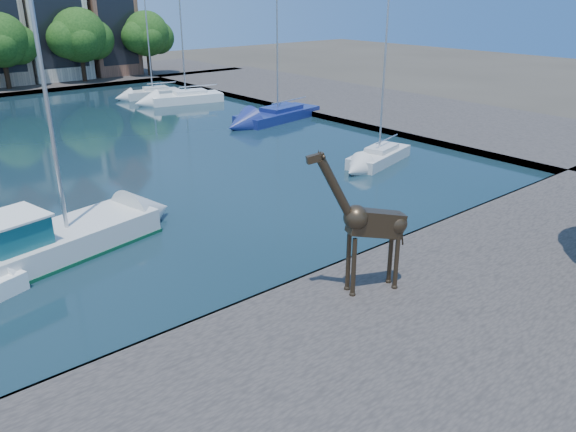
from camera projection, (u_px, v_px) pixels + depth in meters
name	position (u px, v px, depth m)	size (l,w,h in m)	color
ground	(340.00, 272.00, 21.15)	(160.00, 160.00, 0.00)	#38332B
water_basin	(91.00, 146.00, 38.22)	(38.00, 50.00, 0.08)	black
near_quay	(513.00, 352.00, 16.07)	(50.00, 14.00, 0.50)	#453F3C
right_quay	(349.00, 101.00, 53.03)	(14.00, 52.00, 0.50)	#453F3C
townhouse_east_mid	(44.00, 8.00, 63.07)	(6.43, 9.18, 16.65)	beige
townhouse_east_end	(101.00, 16.00, 67.31)	(5.44, 9.18, 14.43)	brown
far_tree_mid_east	(2.00, 42.00, 56.45)	(7.02, 5.40, 7.52)	#332114
far_tree_east	(80.00, 37.00, 61.18)	(7.54, 5.80, 7.84)	#332114
far_tree_far_east	(148.00, 35.00, 65.99)	(6.76, 5.20, 7.36)	#332114
giraffe_statue	(369.00, 223.00, 18.02)	(3.32, 1.58, 4.92)	#35281A
motorsailer	(34.00, 243.00, 21.37)	(9.64, 4.62, 11.02)	silver
sailboat_right_a	(379.00, 154.00, 34.25)	(5.48, 3.08, 11.04)	beige
sailboat_right_b	(278.00, 113.00, 45.71)	(8.09, 4.00, 13.01)	navy
sailboat_right_c	(186.00, 96.00, 52.87)	(7.08, 3.73, 12.27)	white
sailboat_right_d	(153.00, 92.00, 55.25)	(5.43, 2.65, 10.13)	silver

